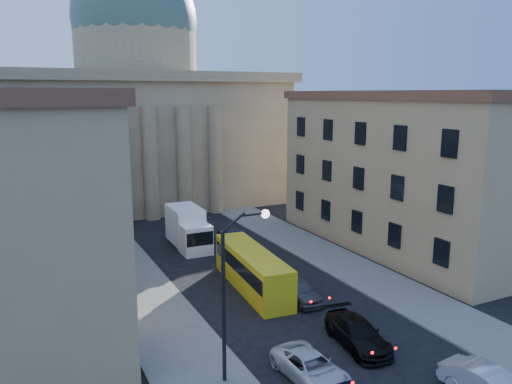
% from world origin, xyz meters
% --- Properties ---
extents(sidewalk_left, '(5.00, 60.00, 0.15)m').
position_xyz_m(sidewalk_left, '(-8.50, 18.00, 0.07)').
color(sidewalk_left, '#625E59').
rests_on(sidewalk_left, ground).
extents(sidewalk_right, '(5.00, 60.00, 0.15)m').
position_xyz_m(sidewalk_right, '(8.50, 18.00, 0.07)').
color(sidewalk_right, '#625E59').
rests_on(sidewalk_right, ground).
extents(church, '(68.02, 28.76, 36.60)m').
position_xyz_m(church, '(0.00, 55.47, 11.88)').
color(church, '#7A654B').
rests_on(church, ground).
extents(building_left, '(11.60, 26.60, 14.70)m').
position_xyz_m(building_left, '(-17.00, 22.00, 7.42)').
color(building_left, tan).
rests_on(building_left, ground).
extents(building_right, '(11.60, 26.60, 14.70)m').
position_xyz_m(building_right, '(17.00, 22.00, 7.42)').
color(building_right, tan).
rests_on(building_right, ground).
extents(street_lamp, '(2.62, 0.44, 8.83)m').
position_xyz_m(street_lamp, '(-6.97, 8.00, 5.29)').
color(street_lamp, black).
rests_on(street_lamp, ground).
extents(car_left_mid, '(2.59, 5.14, 1.40)m').
position_xyz_m(car_left_mid, '(-3.43, 6.23, 0.70)').
color(car_left_mid, silver).
rests_on(car_left_mid, ground).
extents(car_right_mid, '(2.84, 5.59, 1.56)m').
position_xyz_m(car_right_mid, '(0.91, 8.10, 0.78)').
color(car_right_mid, black).
rests_on(car_right_mid, ground).
extents(car_right_far, '(1.88, 4.65, 1.58)m').
position_xyz_m(car_right_far, '(1.18, 15.16, 0.79)').
color(car_right_far, '#48484C').
rests_on(car_right_far, ground).
extents(car_right_distant, '(1.89, 4.22, 1.34)m').
position_xyz_m(car_right_distant, '(2.40, 29.33, 0.67)').
color(car_right_distant, black).
rests_on(car_right_distant, ground).
extents(city_bus, '(3.22, 10.62, 2.95)m').
position_xyz_m(city_bus, '(-0.80, 18.61, 1.58)').
color(city_bus, gold).
rests_on(city_bus, ground).
extents(box_truck, '(2.81, 6.84, 3.73)m').
position_xyz_m(box_truck, '(-1.73, 30.66, 1.76)').
color(box_truck, white).
rests_on(box_truck, ground).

